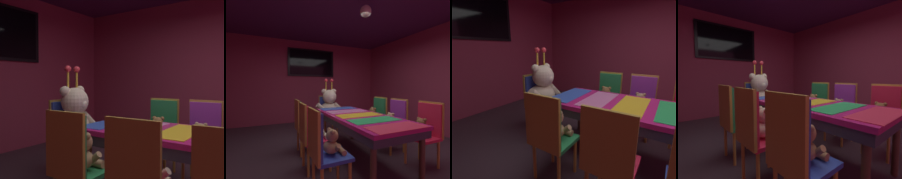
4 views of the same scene
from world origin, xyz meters
The scene contains 19 objects.
ground_plane centered at (0.00, 0.00, 0.00)m, with size 7.90×7.90×0.00m, color #3F2D38.
wall_back centered at (0.00, 3.20, 1.40)m, with size 5.20×0.12×2.80m, color #99334C.
wall_right centered at (2.60, 0.00, 1.40)m, with size 0.12×6.40×2.80m, color #99334C.
banquet_table centered at (0.00, 0.00, 0.65)m, with size 0.90×2.02×0.75m.
chair_left_0 centered at (-0.88, -0.61, 0.60)m, with size 0.42×0.41×0.98m.
teddy_left_0 centered at (-0.73, -0.61, 0.58)m, with size 0.24×0.31×0.29m.
chair_left_1 centered at (-0.88, -0.02, 0.60)m, with size 0.42×0.41×0.98m.
teddy_left_1 centered at (-0.73, -0.02, 0.60)m, with size 0.26×0.34×0.32m.
chair_left_2 centered at (-0.85, 0.61, 0.60)m, with size 0.42×0.41×0.98m.
teddy_left_2 centered at (-0.70, 0.61, 0.60)m, with size 0.27×0.35×0.33m.
chair_right_0 centered at (0.87, -0.61, 0.60)m, with size 0.42×0.41×0.98m.
teddy_right_0 centered at (0.73, -0.61, 0.58)m, with size 0.24×0.30×0.29m.
chair_right_1 centered at (0.85, 0.02, 0.60)m, with size 0.42×0.41×0.98m.
teddy_right_1 centered at (0.71, 0.02, 0.57)m, with size 0.22×0.29×0.27m.
chair_right_2 centered at (0.86, 0.58, 0.60)m, with size 0.42×0.41×0.98m.
teddy_right_2 centered at (0.72, 0.58, 0.59)m, with size 0.25×0.32×0.30m.
throne_chair centered at (0.00, 1.54, 0.60)m, with size 0.41×0.42×0.98m.
king_teddy_bear centered at (0.00, 1.37, 0.77)m, with size 0.75×0.58×0.96m.
wall_tv centered at (0.00, 3.11, 2.05)m, with size 1.62×0.06×0.94m.
Camera 4 is at (-1.56, -1.37, 1.08)m, focal length 24.62 mm.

